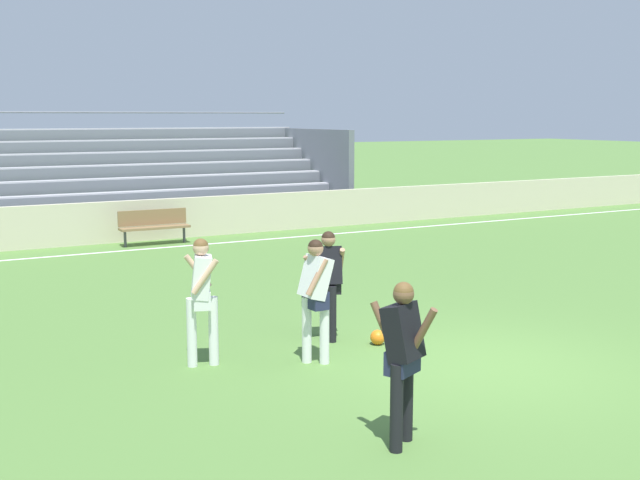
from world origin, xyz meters
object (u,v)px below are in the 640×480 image
(player_dark_wide_right, at_px, (328,276))
(player_white_wide_left, at_px, (202,290))
(player_white_challenging, at_px, (316,290))
(player_dark_deep_cover, at_px, (403,349))
(soccer_ball, at_px, (378,337))
(bench_near_bin, at_px, (154,224))
(bleacher_stand, at_px, (28,179))

(player_dark_wide_right, bearing_deg, player_white_wide_left, -171.75)
(player_white_challenging, relative_size, player_white_wide_left, 0.98)
(player_dark_deep_cover, distance_m, soccer_ball, 3.72)
(bench_near_bin, distance_m, soccer_ball, 10.52)
(player_white_challenging, bearing_deg, player_white_wide_left, 155.65)
(bench_near_bin, distance_m, player_dark_deep_cover, 13.78)
(player_dark_deep_cover, relative_size, player_white_wide_left, 0.98)
(player_dark_deep_cover, bearing_deg, player_white_challenging, 79.00)
(player_dark_deep_cover, height_order, player_white_wide_left, player_white_wide_left)
(player_white_challenging, distance_m, player_dark_deep_cover, 2.88)
(bleacher_stand, xyz_separation_m, soccer_ball, (2.48, -14.63, -1.39))
(bench_near_bin, bearing_deg, bleacher_stand, 120.25)
(player_white_wide_left, bearing_deg, player_dark_deep_cover, -76.65)
(player_dark_deep_cover, bearing_deg, player_dark_wide_right, 71.39)
(bleacher_stand, xyz_separation_m, bench_near_bin, (2.40, -4.12, -0.96))
(soccer_ball, bearing_deg, player_dark_deep_cover, -119.06)
(player_white_challenging, xyz_separation_m, soccer_ball, (1.20, 0.33, -0.89))
(bleacher_stand, height_order, bench_near_bin, bleacher_stand)
(player_dark_wide_right, xyz_separation_m, player_white_wide_left, (-2.08, -0.30, 0.06))
(player_white_wide_left, bearing_deg, player_white_challenging, -24.35)
(bench_near_bin, xyz_separation_m, player_white_challenging, (-1.13, -10.84, 0.46))
(bench_near_bin, distance_m, player_white_wide_left, 10.54)
(bench_near_bin, xyz_separation_m, player_dark_wide_right, (-0.41, -9.92, 0.42))
(player_white_challenging, bearing_deg, bleacher_stand, 94.87)
(player_dark_deep_cover, xyz_separation_m, soccer_ball, (1.75, 3.15, -0.90))
(bleacher_stand, bearing_deg, soccer_ball, -80.39)
(player_white_challenging, xyz_separation_m, player_dark_deep_cover, (-0.55, -2.83, 0.00))
(bench_near_bin, bearing_deg, player_dark_wide_right, -92.39)
(bleacher_stand, bearing_deg, player_white_challenging, -85.13)
(player_white_wide_left, height_order, soccer_ball, player_white_wide_left)
(bleacher_stand, relative_size, player_white_wide_left, 11.04)
(bleacher_stand, xyz_separation_m, player_dark_deep_cover, (0.73, -17.79, -0.50))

